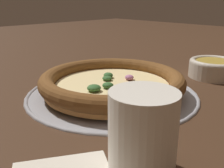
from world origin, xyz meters
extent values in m
plane|color=#3D2616|center=(0.00, 0.00, 0.00)|extent=(3.00, 3.00, 0.00)
cylinder|color=#9E9EA3|center=(0.00, 0.00, 0.00)|extent=(0.34, 0.34, 0.00)
torus|color=#9E9EA3|center=(0.00, 0.00, 0.00)|extent=(0.35, 0.35, 0.01)
cylinder|color=#BC7F42|center=(0.00, 0.00, 0.01)|extent=(0.27, 0.27, 0.01)
torus|color=brown|center=(0.00, 0.00, 0.03)|extent=(0.29, 0.29, 0.03)
cylinder|color=#B7381E|center=(0.00, 0.00, 0.02)|extent=(0.24, 0.24, 0.00)
cylinder|color=beige|center=(0.00, 0.00, 0.02)|extent=(0.23, 0.23, 0.00)
ellipsoid|color=#B26B93|center=(0.01, 0.04, 0.03)|extent=(0.02, 0.02, 0.01)
ellipsoid|color=#33602D|center=(-0.03, 0.02, 0.03)|extent=(0.03, 0.03, 0.01)
ellipsoid|color=#33602D|center=(-0.02, 0.01, 0.03)|extent=(0.02, 0.02, 0.01)
ellipsoid|color=#33602D|center=(0.02, -0.03, 0.03)|extent=(0.02, 0.02, 0.01)
ellipsoid|color=#33602D|center=(0.01, -0.06, 0.03)|extent=(0.04, 0.04, 0.01)
ellipsoid|color=#33602D|center=(0.05, -0.03, 0.03)|extent=(0.02, 0.02, 0.01)
ellipsoid|color=#33602D|center=(0.07, -0.01, 0.03)|extent=(0.03, 0.03, 0.01)
cylinder|color=beige|center=(0.08, 0.27, 0.02)|extent=(0.12, 0.12, 0.04)
torus|color=beige|center=(0.08, 0.27, 0.04)|extent=(0.12, 0.12, 0.01)
cylinder|color=olive|center=(0.08, 0.27, 0.04)|extent=(0.09, 0.09, 0.00)
cylinder|color=silver|center=(0.20, -0.15, 0.05)|extent=(0.07, 0.07, 0.10)
camera|label=1|loc=(0.36, -0.35, 0.19)|focal=42.00mm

